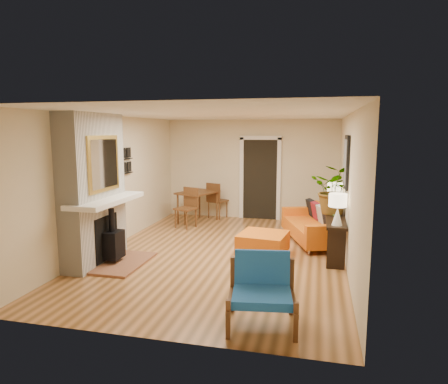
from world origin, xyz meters
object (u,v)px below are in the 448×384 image
Objects in this scene: sofa at (316,225)px; lamp_far at (335,193)px; ottoman at (263,243)px; dining_table at (200,198)px; blue_chair at (262,286)px; console_table at (335,224)px; houseplant at (335,190)px; lamp_near at (338,206)px.

sofa is 0.81m from lamp_far.
ottoman is 3.10m from dining_table.
ottoman is 0.52× the size of dining_table.
blue_chair is 3.14m from console_table.
houseplant reaches higher than blue_chair.
ottoman is 1.74× the size of lamp_near.
lamp_near is (0.00, -0.72, 0.49)m from console_table.
lamp_far reaches higher than ottoman.
lamp_near is (0.35, -1.55, 0.72)m from sofa.
lamp_far reaches higher than dining_table.
dining_table is at bearing 158.48° from lamp_far.
lamp_near reaches higher than ottoman.
sofa reaches higher than ottoman.
console_table is 0.87m from lamp_near.
dining_table reaches higher than sofa.
ottoman is 1.74× the size of lamp_far.
blue_chair is at bearing -82.43° from ottoman.
dining_table is at bearing 139.91° from lamp_near.
ottoman is (-0.94, -1.22, -0.10)m from sofa.
blue_chair is at bearing -65.36° from dining_table.
lamp_near is (3.23, -2.72, 0.44)m from dining_table.
sofa is 1.10m from houseplant.
sofa is at bearing 102.60° from lamp_near.
console_table is 0.66m from houseplant.
ottoman is 1.89m from lamp_far.
sofa is 3.13m from dining_table.
lamp_far is (3.23, -1.28, 0.44)m from dining_table.
lamp_near reaches higher than console_table.
dining_table is 1.91× the size of houseplant.
blue_chair is 3.88m from lamp_far.
dining_table is 3.50m from lamp_far.
lamp_far is (0.35, -0.11, 0.72)m from sofa.
lamp_far is at bearing 40.77° from ottoman.
lamp_near is (0.94, 2.27, 0.61)m from blue_chair.
lamp_near is (1.29, -0.33, 0.82)m from ottoman.
sofa is 2.27× the size of ottoman.
lamp_near is 0.96m from houseplant.
houseplant is at bearing 90.60° from lamp_near.
sofa is 1.18× the size of dining_table.
houseplant is at bearing 92.49° from console_table.
sofa is 2.26× the size of houseplant.
ottoman is at bearing -163.43° from console_table.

